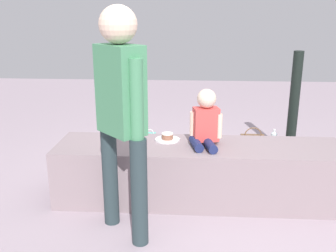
{
  "coord_description": "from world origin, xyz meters",
  "views": [
    {
      "loc": [
        -0.07,
        -3.07,
        1.61
      ],
      "look_at": [
        -0.25,
        -0.27,
        0.75
      ],
      "focal_mm": 40.66,
      "sensor_mm": 36.0,
      "label": 1
    }
  ],
  "objects_px": {
    "water_bottle_far_side": "(203,165)",
    "party_cup_red": "(172,149)",
    "gift_bag": "(145,143)",
    "child_seated": "(206,121)",
    "water_bottle_near_gift": "(274,139)",
    "handbag_brown_canvas": "(253,143)",
    "adult_standing": "(121,105)",
    "handbag_black_leather": "(287,164)",
    "cake_plate": "(167,138)",
    "cake_box_white": "(207,157)"
  },
  "relations": [
    {
      "from": "party_cup_red",
      "to": "handbag_black_leather",
      "type": "height_order",
      "value": "handbag_black_leather"
    },
    {
      "from": "cake_plate",
      "to": "gift_bag",
      "type": "distance_m",
      "value": 1.11
    },
    {
      "from": "cake_box_white",
      "to": "adult_standing",
      "type": "bearing_deg",
      "value": -115.43
    },
    {
      "from": "gift_bag",
      "to": "party_cup_red",
      "type": "bearing_deg",
      "value": 1.74
    },
    {
      "from": "child_seated",
      "to": "cake_box_white",
      "type": "distance_m",
      "value": 1.03
    },
    {
      "from": "adult_standing",
      "to": "water_bottle_far_side",
      "type": "distance_m",
      "value": 1.56
    },
    {
      "from": "water_bottle_far_side",
      "to": "child_seated",
      "type": "bearing_deg",
      "value": -90.99
    },
    {
      "from": "handbag_brown_canvas",
      "to": "party_cup_red",
      "type": "bearing_deg",
      "value": -173.11
    },
    {
      "from": "cake_box_white",
      "to": "handbag_black_leather",
      "type": "bearing_deg",
      "value": -14.0
    },
    {
      "from": "adult_standing",
      "to": "water_bottle_far_side",
      "type": "height_order",
      "value": "adult_standing"
    },
    {
      "from": "cake_plate",
      "to": "handbag_black_leather",
      "type": "height_order",
      "value": "cake_plate"
    },
    {
      "from": "handbag_black_leather",
      "to": "adult_standing",
      "type": "bearing_deg",
      "value": -141.14
    },
    {
      "from": "gift_bag",
      "to": "water_bottle_near_gift",
      "type": "distance_m",
      "value": 1.57
    },
    {
      "from": "cake_plate",
      "to": "cake_box_white",
      "type": "xyz_separation_m",
      "value": [
        0.39,
        0.7,
        -0.45
      ]
    },
    {
      "from": "child_seated",
      "to": "handbag_brown_canvas",
      "type": "relative_size",
      "value": 1.61
    },
    {
      "from": "water_bottle_near_gift",
      "to": "handbag_brown_canvas",
      "type": "distance_m",
      "value": 0.31
    },
    {
      "from": "child_seated",
      "to": "water_bottle_near_gift",
      "type": "distance_m",
      "value": 1.74
    },
    {
      "from": "gift_bag",
      "to": "handbag_black_leather",
      "type": "relative_size",
      "value": 1.02
    },
    {
      "from": "cake_plate",
      "to": "water_bottle_far_side",
      "type": "xyz_separation_m",
      "value": [
        0.34,
        0.43,
        -0.43
      ]
    },
    {
      "from": "adult_standing",
      "to": "handbag_brown_canvas",
      "type": "height_order",
      "value": "adult_standing"
    },
    {
      "from": "gift_bag",
      "to": "adult_standing",
      "type": "bearing_deg",
      "value": -88.01
    },
    {
      "from": "party_cup_red",
      "to": "water_bottle_near_gift",
      "type": "bearing_deg",
      "value": 12.13
    },
    {
      "from": "water_bottle_far_side",
      "to": "party_cup_red",
      "type": "bearing_deg",
      "value": 121.53
    },
    {
      "from": "cake_box_white",
      "to": "handbag_brown_canvas",
      "type": "height_order",
      "value": "handbag_brown_canvas"
    },
    {
      "from": "child_seated",
      "to": "cake_box_white",
      "type": "bearing_deg",
      "value": 85.89
    },
    {
      "from": "gift_bag",
      "to": "handbag_brown_canvas",
      "type": "relative_size",
      "value": 0.98
    },
    {
      "from": "child_seated",
      "to": "adult_standing",
      "type": "distance_m",
      "value": 0.88
    },
    {
      "from": "child_seated",
      "to": "cake_box_white",
      "type": "relative_size",
      "value": 1.51
    },
    {
      "from": "child_seated",
      "to": "handbag_black_leather",
      "type": "xyz_separation_m",
      "value": [
        0.87,
        0.6,
        -0.62
      ]
    },
    {
      "from": "gift_bag",
      "to": "child_seated",
      "type": "bearing_deg",
      "value": -58.88
    },
    {
      "from": "water_bottle_near_gift",
      "to": "handbag_brown_canvas",
      "type": "xyz_separation_m",
      "value": [
        -0.28,
        -0.15,
        -0.0
      ]
    },
    {
      "from": "party_cup_red",
      "to": "cake_box_white",
      "type": "xyz_separation_m",
      "value": [
        0.39,
        -0.3,
        0.02
      ]
    },
    {
      "from": "adult_standing",
      "to": "handbag_brown_canvas",
      "type": "xyz_separation_m",
      "value": [
        1.21,
        1.8,
        -0.89
      ]
    },
    {
      "from": "adult_standing",
      "to": "party_cup_red",
      "type": "xyz_separation_m",
      "value": [
        0.26,
        1.68,
        -0.94
      ]
    },
    {
      "from": "cake_plate",
      "to": "handbag_brown_canvas",
      "type": "bearing_deg",
      "value": 49.79
    },
    {
      "from": "adult_standing",
      "to": "water_bottle_far_side",
      "type": "relative_size",
      "value": 7.94
    },
    {
      "from": "cake_plate",
      "to": "gift_bag",
      "type": "relative_size",
      "value": 0.76
    },
    {
      "from": "party_cup_red",
      "to": "handbag_black_leather",
      "type": "relative_size",
      "value": 0.37
    },
    {
      "from": "water_bottle_far_side",
      "to": "cake_box_white",
      "type": "height_order",
      "value": "water_bottle_far_side"
    },
    {
      "from": "gift_bag",
      "to": "handbag_black_leather",
      "type": "distance_m",
      "value": 1.6
    },
    {
      "from": "cake_plate",
      "to": "party_cup_red",
      "type": "xyz_separation_m",
      "value": [
        -0.01,
        0.99,
        -0.47
      ]
    },
    {
      "from": "child_seated",
      "to": "adult_standing",
      "type": "relative_size",
      "value": 0.29
    },
    {
      "from": "water_bottle_near_gift",
      "to": "handbag_black_leather",
      "type": "distance_m",
      "value": 0.76
    },
    {
      "from": "child_seated",
      "to": "handbag_black_leather",
      "type": "height_order",
      "value": "child_seated"
    },
    {
      "from": "gift_bag",
      "to": "water_bottle_far_side",
      "type": "xyz_separation_m",
      "value": [
        0.67,
        -0.55,
        -0.03
      ]
    },
    {
      "from": "water_bottle_near_gift",
      "to": "water_bottle_far_side",
      "type": "relative_size",
      "value": 1.15
    },
    {
      "from": "cake_plate",
      "to": "cake_box_white",
      "type": "relative_size",
      "value": 0.7
    },
    {
      "from": "cake_plate",
      "to": "cake_box_white",
      "type": "distance_m",
      "value": 0.92
    },
    {
      "from": "cake_plate",
      "to": "party_cup_red",
      "type": "relative_size",
      "value": 2.09
    },
    {
      "from": "adult_standing",
      "to": "cake_plate",
      "type": "distance_m",
      "value": 0.87
    }
  ]
}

